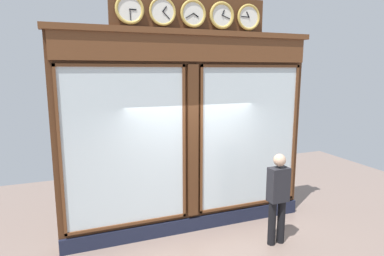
% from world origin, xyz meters
% --- Properties ---
extents(shop_facade, '(4.98, 0.42, 4.44)m').
position_xyz_m(shop_facade, '(-0.00, -0.12, 1.98)').
color(shop_facade, '#4C2B16').
rests_on(shop_facade, ground_plane).
extents(pedestrian, '(0.36, 0.23, 1.69)m').
position_xyz_m(pedestrian, '(-1.27, 1.00, 0.93)').
color(pedestrian, black).
rests_on(pedestrian, ground_plane).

